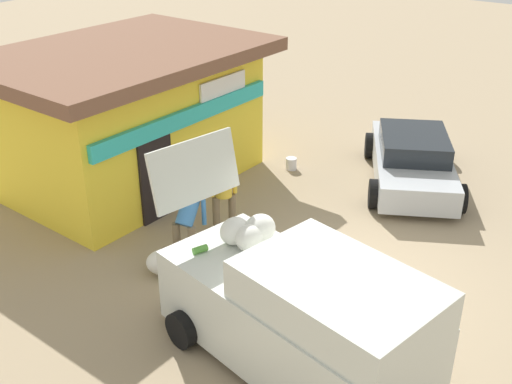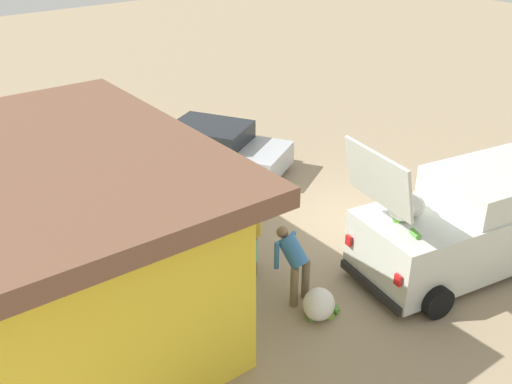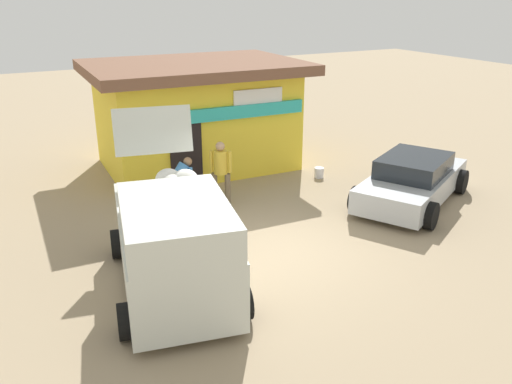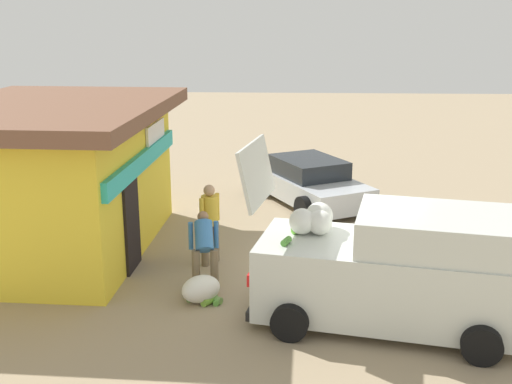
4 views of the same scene
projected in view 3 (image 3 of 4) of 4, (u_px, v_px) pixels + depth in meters
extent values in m
plane|color=#9E896B|center=(277.00, 250.00, 11.44)|extent=(60.00, 60.00, 0.00)
cube|color=yellow|center=(196.00, 120.00, 16.41)|extent=(5.59, 3.95, 2.91)
cube|color=#2DB7B2|center=(219.00, 114.00, 14.57)|extent=(5.19, 0.31, 0.36)
cube|color=black|center=(186.00, 154.00, 14.57)|extent=(0.90, 0.09, 2.00)
cube|color=white|center=(258.00, 99.00, 14.97)|extent=(1.50, 0.11, 0.60)
cube|color=brown|center=(194.00, 67.00, 15.83)|extent=(6.46, 4.81, 0.30)
cube|color=silver|center=(172.00, 247.00, 9.83)|extent=(2.62, 4.49, 1.22)
cube|color=silver|center=(176.00, 220.00, 8.79)|extent=(2.23, 2.90, 0.58)
cube|color=black|center=(188.00, 256.00, 7.68)|extent=(1.53, 0.39, 0.44)
cube|color=silver|center=(153.00, 130.00, 11.21)|extent=(1.66, 0.60, 0.99)
ellipsoid|color=silver|center=(168.00, 179.00, 10.89)|extent=(0.52, 0.43, 0.43)
ellipsoid|color=silver|center=(185.00, 181.00, 10.74)|extent=(0.56, 0.47, 0.47)
ellipsoid|color=silver|center=(172.00, 184.00, 10.64)|extent=(0.50, 0.41, 0.41)
cylinder|color=#4F9535|center=(139.00, 187.00, 10.93)|extent=(0.26, 0.19, 0.11)
cylinder|color=#5AAF31|center=(167.00, 185.00, 10.99)|extent=(0.23, 0.25, 0.15)
cube|color=black|center=(160.00, 227.00, 11.94)|extent=(1.71, 0.42, 0.16)
cube|color=red|center=(126.00, 206.00, 11.55)|extent=(0.15, 0.09, 0.20)
cube|color=red|center=(190.00, 199.00, 11.92)|extent=(0.15, 0.09, 0.20)
cylinder|color=black|center=(125.00, 321.00, 8.46)|extent=(0.34, 0.63, 0.60)
cylinder|color=black|center=(243.00, 302.00, 8.97)|extent=(0.34, 0.63, 0.60)
cylinder|color=black|center=(117.00, 244.00, 11.02)|extent=(0.34, 0.63, 0.60)
cylinder|color=black|center=(209.00, 232.00, 11.54)|extent=(0.34, 0.63, 0.60)
cube|color=#B2B7BC|center=(412.00, 185.00, 13.83)|extent=(4.43, 3.46, 0.60)
cube|color=#1E2328|center=(414.00, 165.00, 13.64)|extent=(2.45, 2.26, 0.47)
cylinder|color=black|center=(357.00, 199.00, 13.28)|extent=(0.68, 0.51, 0.66)
cylinder|color=black|center=(431.00, 216.00, 12.32)|extent=(0.68, 0.51, 0.66)
cylinder|color=black|center=(396.00, 170.00, 15.45)|extent=(0.68, 0.51, 0.66)
cylinder|color=black|center=(462.00, 182.00, 14.49)|extent=(0.68, 0.51, 0.66)
cylinder|color=#726047|center=(228.00, 189.00, 13.66)|extent=(0.15, 0.15, 0.85)
cylinder|color=#726047|center=(215.00, 189.00, 13.69)|extent=(0.15, 0.15, 0.85)
cylinder|color=gold|center=(221.00, 162.00, 13.41)|extent=(0.47, 0.47, 0.60)
sphere|color=tan|center=(220.00, 146.00, 13.27)|extent=(0.23, 0.23, 0.23)
cylinder|color=gold|center=(230.00, 162.00, 13.38)|extent=(0.09, 0.09, 0.57)
cylinder|color=gold|center=(211.00, 161.00, 13.44)|extent=(0.09, 0.09, 0.57)
cylinder|color=#726047|center=(171.00, 198.00, 13.20)|extent=(0.15, 0.15, 0.79)
cylinder|color=#726047|center=(178.00, 202.00, 12.95)|extent=(0.15, 0.15, 0.79)
cylinder|color=#3872B2|center=(180.00, 175.00, 12.97)|extent=(0.67, 0.45, 0.65)
sphere|color=#8C6647|center=(188.00, 161.00, 13.00)|extent=(0.21, 0.21, 0.21)
cylinder|color=#3872B2|center=(181.00, 173.00, 13.26)|extent=(0.09, 0.09, 0.53)
cylinder|color=#3872B2|center=(191.00, 178.00, 12.91)|extent=(0.09, 0.09, 0.53)
ellipsoid|color=silver|center=(155.00, 209.00, 12.93)|extent=(0.90, 0.92, 0.48)
cylinder|color=#669345|center=(156.00, 220.00, 12.73)|extent=(0.22, 0.26, 0.13)
cylinder|color=#5CA33D|center=(155.00, 221.00, 12.72)|extent=(0.24, 0.13, 0.11)
cylinder|color=#559338|center=(156.00, 213.00, 13.13)|extent=(0.33, 0.27, 0.14)
cylinder|color=olive|center=(161.00, 217.00, 12.91)|extent=(0.22, 0.28, 0.14)
cylinder|color=#71A936|center=(151.00, 218.00, 12.81)|extent=(0.29, 0.26, 0.15)
cylinder|color=silver|center=(319.00, 173.00, 15.74)|extent=(0.27, 0.27, 0.30)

